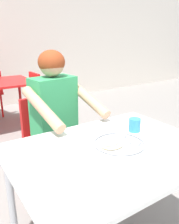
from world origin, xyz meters
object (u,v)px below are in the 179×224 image
Objects in this scene: thali_tray at (119,143)px; diner_foreground at (60,118)px; chair_foreground at (48,138)px; chair_red_right at (42,93)px; table_foreground at (112,160)px; drinking_cup at (135,124)px.

thali_tray is 0.24× the size of diner_foreground.
chair_red_right is at bearing 69.05° from chair_foreground.
table_foreground is at bearing -87.40° from chair_foreground.
table_foreground is 2.64m from chair_red_right.
diner_foreground reaches higher than table_foreground.
chair_foreground is (-0.04, 0.84, -0.16)m from table_foreground.
chair_red_right is (0.64, 1.93, -0.28)m from diner_foreground.
chair_red_right is at bearing 71.81° from diner_foreground.
table_foreground is 0.11m from thali_tray.
chair_red_right is (0.34, 2.44, -0.32)m from drinking_cup.
drinking_cup is (0.22, 0.10, 0.04)m from thali_tray.
diner_foreground is at bearing 120.70° from drinking_cup.
table_foreground is at bearing -157.61° from drinking_cup.
table_foreground is at bearing -88.66° from diner_foreground.
chair_foreground is 0.68× the size of diner_foreground.
thali_tray is at bearing 13.43° from table_foreground.
drinking_cup is 0.59m from diner_foreground.
thali_tray is 0.38× the size of chair_red_right.
drinking_cup is 0.11× the size of chair_foreground.
chair_foreground is at bearing 92.60° from table_foreground.
table_foreground is 0.91× the size of diner_foreground.
chair_foreground is (-0.32, 0.72, -0.29)m from drinking_cup.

